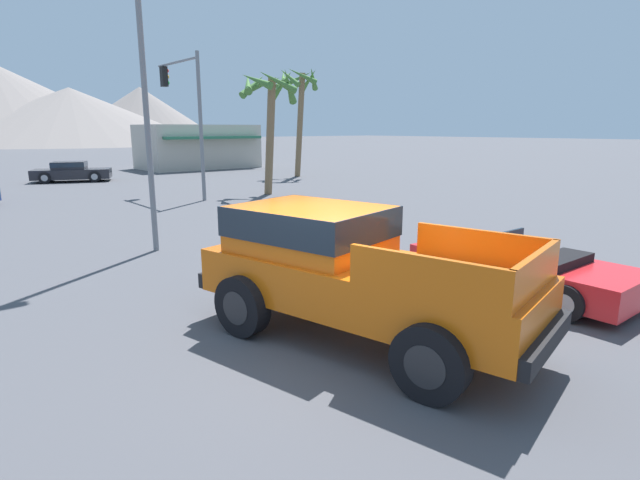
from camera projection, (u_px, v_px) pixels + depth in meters
ground_plane at (329, 336)px, 7.53m from camera, size 320.00×320.00×0.00m
orange_pickup_truck at (346, 265)px, 7.37m from camera, size 3.07×5.47×1.91m
red_convertible_car at (522, 270)px, 9.50m from camera, size 1.91×4.11×1.09m
parked_car_dark at (71, 171)px, 29.34m from camera, size 4.55×3.20×1.17m
traffic_light_main at (184, 99)px, 21.94m from camera, size 0.38×4.09×6.18m
street_lamp_post at (141, 41)px, 11.72m from camera, size 0.90×0.24×8.58m
palm_tree_tall at (299, 94)px, 31.48m from camera, size 2.86×2.99×6.85m
palm_tree_short at (269, 100)px, 22.84m from camera, size 2.83×2.87×5.73m
storefront_building at (198, 147)px, 39.28m from camera, size 8.59×5.77×3.35m
distant_mountain_range at (46, 108)px, 109.56m from camera, size 90.35×76.45×16.62m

